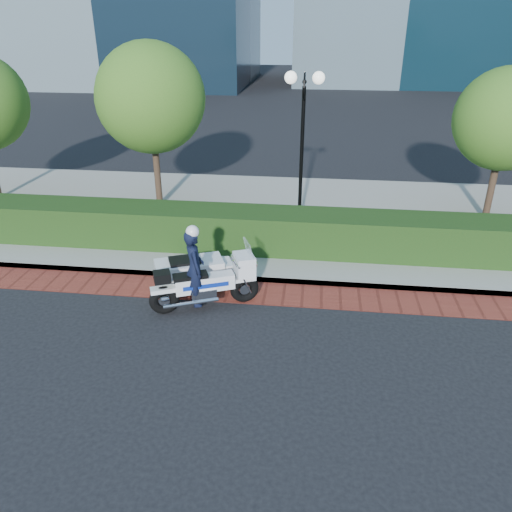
# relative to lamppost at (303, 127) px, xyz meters

# --- Properties ---
(ground) EXTENTS (120.00, 120.00, 0.00)m
(ground) POSITION_rel_lamppost_xyz_m (-1.00, -5.20, -2.96)
(ground) COLOR black
(ground) RESTS_ON ground
(brick_strip) EXTENTS (60.00, 1.00, 0.01)m
(brick_strip) POSITION_rel_lamppost_xyz_m (-1.00, -3.70, -2.95)
(brick_strip) COLOR maroon
(brick_strip) RESTS_ON ground
(sidewalk) EXTENTS (60.00, 8.00, 0.15)m
(sidewalk) POSITION_rel_lamppost_xyz_m (-1.00, 0.80, -2.88)
(sidewalk) COLOR gray
(sidewalk) RESTS_ON ground
(hedge_main) EXTENTS (18.00, 1.20, 1.00)m
(hedge_main) POSITION_rel_lamppost_xyz_m (-1.00, -1.60, -2.31)
(hedge_main) COLOR #113312
(hedge_main) RESTS_ON sidewalk
(lamppost) EXTENTS (1.02, 0.70, 4.21)m
(lamppost) POSITION_rel_lamppost_xyz_m (0.00, 0.00, 0.00)
(lamppost) COLOR black
(lamppost) RESTS_ON sidewalk
(tree_b) EXTENTS (3.20, 3.20, 4.89)m
(tree_b) POSITION_rel_lamppost_xyz_m (-4.50, 1.30, 0.48)
(tree_b) COLOR #332319
(tree_b) RESTS_ON sidewalk
(tree_c) EXTENTS (2.80, 2.80, 4.30)m
(tree_c) POSITION_rel_lamppost_xyz_m (5.50, 1.30, 0.09)
(tree_c) COLOR #332319
(tree_c) RESTS_ON sidewalk
(police_motorcycle) EXTENTS (2.41, 1.81, 1.90)m
(police_motorcycle) POSITION_rel_lamppost_xyz_m (-2.00, -4.15, -2.31)
(police_motorcycle) COLOR black
(police_motorcycle) RESTS_ON ground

